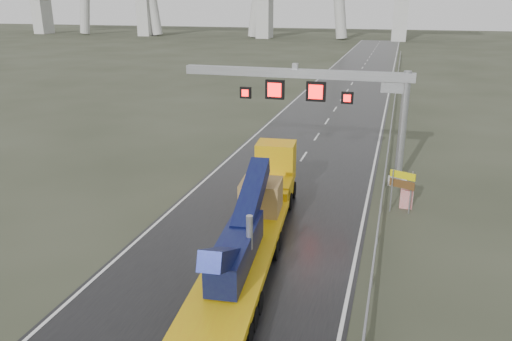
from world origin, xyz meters
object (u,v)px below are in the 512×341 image
(heavy_haul_truck, at_px, (257,211))
(exit_sign_pair, at_px, (402,184))
(striped_barrier, at_px, (407,198))
(sign_gantry, at_px, (327,93))

(heavy_haul_truck, height_order, exit_sign_pair, heavy_haul_truck)
(heavy_haul_truck, bearing_deg, striped_barrier, 36.01)
(sign_gantry, bearing_deg, heavy_haul_truck, -99.53)
(sign_gantry, height_order, heavy_haul_truck, sign_gantry)
(sign_gantry, bearing_deg, exit_sign_pair, -43.53)
(exit_sign_pair, bearing_deg, heavy_haul_truck, -118.65)
(sign_gantry, height_order, exit_sign_pair, sign_gantry)
(sign_gantry, relative_size, heavy_haul_truck, 0.87)
(exit_sign_pair, relative_size, striped_barrier, 2.09)
(sign_gantry, relative_size, exit_sign_pair, 6.10)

